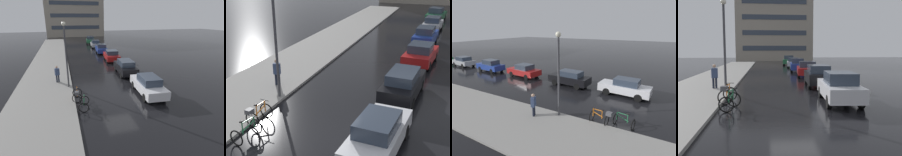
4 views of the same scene
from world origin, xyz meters
TOP-DOWN VIEW (x-y plane):
  - ground_plane at (0.00, 0.00)m, footprint 140.00×140.00m
  - sidewalk_kerb at (-6.00, 10.00)m, footprint 4.80×60.00m
  - bicycle_nearest at (-3.05, -1.13)m, footprint 0.89×1.27m
  - bicycle_second at (-3.40, 0.19)m, footprint 0.85×1.37m
  - car_white at (2.29, -0.12)m, footprint 2.04×4.51m
  - car_black at (2.36, 5.45)m, footprint 2.00×4.42m
  - car_red at (2.60, 11.89)m, footprint 2.28×4.33m
  - car_blue at (2.39, 17.73)m, footprint 2.00×4.29m
  - car_silver at (2.55, 24.21)m, footprint 2.03×4.06m
  - car_green at (2.49, 30.33)m, footprint 2.37×4.51m
  - pedestrian at (-4.83, 4.42)m, footprint 0.45×0.35m
  - streetlamp at (-3.89, 3.00)m, footprint 0.34×0.34m
  - building_facade_main at (0.62, 49.89)m, footprint 17.89×8.48m

SIDE VIEW (x-z plane):
  - ground_plane at x=0.00m, z-range 0.00..0.00m
  - sidewalk_kerb at x=-6.00m, z-range 0.00..0.14m
  - bicycle_nearest at x=-3.05m, z-range -0.09..0.88m
  - bicycle_second at x=-3.40m, z-range 0.00..1.02m
  - car_silver at x=2.55m, z-range 0.02..1.51m
  - car_red at x=2.60m, z-range 0.00..1.54m
  - car_white at x=2.29m, z-range 0.00..1.58m
  - car_blue at x=2.39m, z-range 0.00..1.62m
  - car_green at x=2.49m, z-range -0.01..1.64m
  - car_black at x=2.36m, z-range 0.02..1.61m
  - pedestrian at x=-4.83m, z-range 0.11..1.84m
  - streetlamp at x=-3.89m, z-range 0.63..6.30m
  - building_facade_main at x=0.62m, z-range 0.00..16.48m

